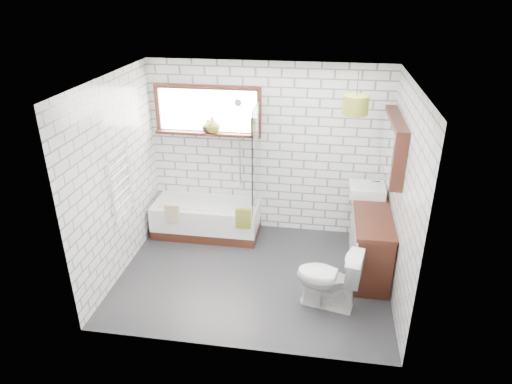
% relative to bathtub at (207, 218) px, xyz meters
% --- Properties ---
extents(floor, '(3.40, 2.60, 0.01)m').
position_rel_bathtub_xyz_m(floor, '(0.86, -0.96, -0.25)').
color(floor, '#232326').
rests_on(floor, ground).
extents(ceiling, '(3.40, 2.60, 0.01)m').
position_rel_bathtub_xyz_m(ceiling, '(0.86, -0.96, 2.26)').
color(ceiling, white).
rests_on(ceiling, ground).
extents(wall_back, '(3.40, 0.01, 2.50)m').
position_rel_bathtub_xyz_m(wall_back, '(0.86, 0.34, 1.00)').
color(wall_back, white).
rests_on(wall_back, ground).
extents(wall_front, '(3.40, 0.01, 2.50)m').
position_rel_bathtub_xyz_m(wall_front, '(0.86, -2.27, 1.00)').
color(wall_front, white).
rests_on(wall_front, ground).
extents(wall_left, '(0.01, 2.60, 2.50)m').
position_rel_bathtub_xyz_m(wall_left, '(-0.85, -0.96, 1.00)').
color(wall_left, white).
rests_on(wall_left, ground).
extents(wall_right, '(0.01, 2.60, 2.50)m').
position_rel_bathtub_xyz_m(wall_right, '(2.56, -0.96, 1.00)').
color(wall_right, white).
rests_on(wall_right, ground).
extents(window, '(1.52, 0.16, 0.68)m').
position_rel_bathtub_xyz_m(window, '(0.01, 0.30, 1.55)').
color(window, black).
rests_on(window, wall_back).
extents(towel_radiator, '(0.06, 0.52, 1.00)m').
position_rel_bathtub_xyz_m(towel_radiator, '(-0.80, -0.96, 0.95)').
color(towel_radiator, white).
rests_on(towel_radiator, wall_left).
extents(mirror_cabinet, '(0.16, 1.20, 0.70)m').
position_rel_bathtub_xyz_m(mirror_cabinet, '(2.48, -0.36, 1.40)').
color(mirror_cabinet, black).
rests_on(mirror_cabinet, wall_right).
extents(shower_riser, '(0.02, 0.02, 1.30)m').
position_rel_bathtub_xyz_m(shower_riser, '(0.46, 0.30, 1.10)').
color(shower_riser, silver).
rests_on(shower_riser, wall_back).
extents(bathtub, '(1.54, 0.68, 0.50)m').
position_rel_bathtub_xyz_m(bathtub, '(0.00, 0.00, 0.00)').
color(bathtub, white).
rests_on(bathtub, floor).
extents(shower_screen, '(0.02, 0.72, 1.50)m').
position_rel_bathtub_xyz_m(shower_screen, '(0.75, 0.00, 1.00)').
color(shower_screen, white).
rests_on(shower_screen, bathtub).
extents(towel_green, '(0.21, 0.06, 0.29)m').
position_rel_bathtub_xyz_m(towel_green, '(0.62, -0.34, 0.23)').
color(towel_green, olive).
rests_on(towel_green, bathtub).
extents(towel_beige, '(0.20, 0.05, 0.26)m').
position_rel_bathtub_xyz_m(towel_beige, '(-0.40, -0.34, 0.23)').
color(towel_beige, tan).
rests_on(towel_beige, bathtub).
extents(vanity, '(0.46, 1.43, 0.82)m').
position_rel_bathtub_xyz_m(vanity, '(2.33, -0.52, 0.16)').
color(vanity, black).
rests_on(vanity, floor).
extents(basin, '(0.47, 0.41, 0.14)m').
position_rel_bathtub_xyz_m(basin, '(2.27, -0.02, 0.64)').
color(basin, white).
rests_on(basin, vanity).
extents(tap, '(0.03, 0.03, 0.16)m').
position_rel_bathtub_xyz_m(tap, '(2.43, -0.02, 0.70)').
color(tap, silver).
rests_on(tap, vanity).
extents(toilet, '(0.55, 0.80, 0.75)m').
position_rel_bathtub_xyz_m(toilet, '(1.80, -1.41, 0.13)').
color(toilet, white).
rests_on(toilet, floor).
extents(vase_olive, '(0.29, 0.29, 0.23)m').
position_rel_bathtub_xyz_m(vase_olive, '(0.08, 0.27, 1.35)').
color(vase_olive, olive).
rests_on(vase_olive, window).
extents(vase_dark, '(0.20, 0.20, 0.18)m').
position_rel_bathtub_xyz_m(vase_dark, '(0.01, 0.27, 1.32)').
color(vase_dark, black).
rests_on(vase_dark, window).
extents(bottle, '(0.08, 0.08, 0.23)m').
position_rel_bathtub_xyz_m(bottle, '(0.66, 0.27, 1.35)').
color(bottle, olive).
rests_on(bottle, window).
extents(pendant, '(0.31, 0.31, 0.23)m').
position_rel_bathtub_xyz_m(pendant, '(2.00, -0.24, 1.85)').
color(pendant, olive).
rests_on(pendant, ceiling).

